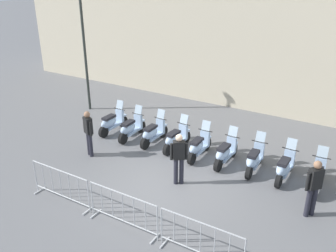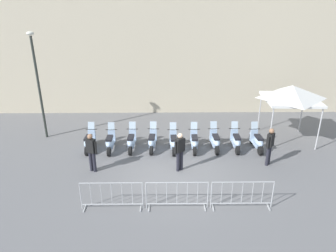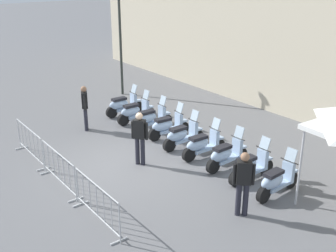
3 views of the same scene
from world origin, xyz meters
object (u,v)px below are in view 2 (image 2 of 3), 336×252
object	(u,v)px
canopy_tent	(292,93)
motorcycle_1	(110,142)
barrier_segment_1	(177,195)
officer_near_row_end	(270,144)
motorcycle_3	(152,141)
street_lamp	(37,76)
motorcycle_7	(236,141)
motorcycle_6	(215,141)
motorcycle_4	(173,142)
barrier_segment_2	(242,195)
motorcycle_8	(257,141)
officer_mid_plaza	(91,150)
motorcycle_2	(131,141)
barrier_segment_0	(112,196)
motorcycle_5	(194,142)
motorcycle_0	(90,141)
officer_by_barriers	(180,150)

from	to	relation	value
canopy_tent	motorcycle_1	bearing A→B (deg)	-169.99
barrier_segment_1	officer_near_row_end	xyz separation A→B (m)	(4.00, 3.23, 0.45)
motorcycle_1	motorcycle_3	bearing A→B (deg)	5.01
street_lamp	motorcycle_1	bearing A→B (deg)	-21.53
motorcycle_7	motorcycle_6	bearing A→B (deg)	-177.96
barrier_segment_1	officer_near_row_end	size ratio (longest dim) A/B	1.26
barrier_segment_1	officer_near_row_end	bearing A→B (deg)	38.91
motorcycle_3	officer_near_row_end	size ratio (longest dim) A/B	1.00
motorcycle_4	barrier_segment_2	world-z (taller)	motorcycle_4
motorcycle_8	motorcycle_4	bearing A→B (deg)	-176.81
motorcycle_8	officer_near_row_end	distance (m)	1.54
motorcycle_1	barrier_segment_1	bearing A→B (deg)	-53.39
motorcycle_6	officer_mid_plaza	bearing A→B (deg)	-157.61
motorcycle_2	barrier_segment_0	bearing A→B (deg)	-90.40
motorcycle_2	officer_near_row_end	bearing A→B (deg)	-11.19
motorcycle_1	motorcycle_8	xyz separation A→B (m)	(7.07, 0.32, 0.00)
motorcycle_5	motorcycle_6	size ratio (longest dim) A/B	1.00
motorcycle_0	motorcycle_4	distance (m)	4.05
barrier_segment_2	motorcycle_8	bearing A→B (deg)	70.91
motorcycle_8	street_lamp	bearing A→B (deg)	173.93
motorcycle_2	motorcycle_6	size ratio (longest dim) A/B	1.00
officer_mid_plaza	motorcycle_3	bearing A→B (deg)	41.68
barrier_segment_1	street_lamp	world-z (taller)	street_lamp
motorcycle_1	motorcycle_6	world-z (taller)	same
motorcycle_2	motorcycle_8	bearing A→B (deg)	1.96
motorcycle_0	street_lamp	size ratio (longest dim) A/B	0.32
motorcycle_4	officer_near_row_end	distance (m)	4.41
motorcycle_4	barrier_segment_2	xyz separation A→B (m)	(2.46, -4.34, 0.07)
motorcycle_1	officer_mid_plaza	xyz separation A→B (m)	(-0.36, -1.93, 0.53)
motorcycle_7	officer_mid_plaza	bearing A→B (deg)	-160.56
motorcycle_4	officer_mid_plaza	world-z (taller)	officer_mid_plaza
motorcycle_6	street_lamp	size ratio (longest dim) A/B	0.32
motorcycle_2	officer_by_barriers	xyz separation A→B (m)	(2.33, -1.86, 0.53)
motorcycle_6	motorcycle_7	distance (m)	1.01
motorcycle_1	canopy_tent	world-z (taller)	canopy_tent
motorcycle_1	motorcycle_6	xyz separation A→B (m)	(5.05, 0.30, 0.00)
motorcycle_0	motorcycle_8	xyz separation A→B (m)	(8.09, 0.30, 0.00)
motorcycle_0	motorcycle_2	bearing A→B (deg)	2.66
motorcycle_0	canopy_tent	bearing A→B (deg)	8.87
motorcycle_8	officer_by_barriers	world-z (taller)	officer_by_barriers
motorcycle_6	street_lamp	bearing A→B (deg)	172.37
motorcycle_2	officer_near_row_end	size ratio (longest dim) A/B	1.00
motorcycle_3	officer_mid_plaza	world-z (taller)	officer_mid_plaza
motorcycle_4	motorcycle_7	world-z (taller)	same
canopy_tent	officer_near_row_end	bearing A→B (deg)	-120.69
motorcycle_7	barrier_segment_2	distance (m)	4.61
barrier_segment_1	barrier_segment_2	world-z (taller)	same
motorcycle_2	motorcycle_7	size ratio (longest dim) A/B	1.00
motorcycle_4	street_lamp	xyz separation A→B (m)	(-6.76, 1.37, 2.85)
barrier_segment_2	officer_near_row_end	world-z (taller)	officer_near_row_end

